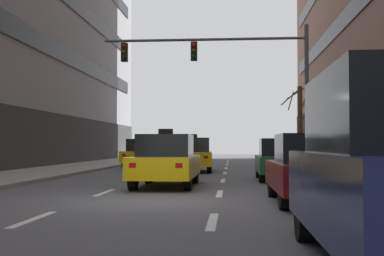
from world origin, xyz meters
name	(u,v)px	position (x,y,z in m)	size (l,w,h in m)	color
ground_plane	(150,201)	(0.00, 0.00, 0.00)	(120.00, 120.00, 0.00)	#515156
lane_stripe_l1_s3	(33,219)	(-1.60, -3.00, 0.00)	(0.16, 2.00, 0.01)	silver
lane_stripe_l1_s4	(104,193)	(-1.60, 2.00, 0.00)	(0.16, 2.00, 0.01)	silver
lane_stripe_l1_s5	(138,180)	(-1.60, 7.00, 0.00)	(0.16, 2.00, 0.01)	silver
lane_stripe_l1_s6	(158,173)	(-1.60, 12.00, 0.00)	(0.16, 2.00, 0.01)	silver
lane_stripe_l1_s7	(171,168)	(-1.60, 17.00, 0.00)	(0.16, 2.00, 0.01)	silver
lane_stripe_l1_s8	(180,164)	(-1.60, 22.00, 0.00)	(0.16, 2.00, 0.01)	silver
lane_stripe_l1_s9	(186,162)	(-1.60, 27.00, 0.00)	(0.16, 2.00, 0.01)	silver
lane_stripe_l1_s10	(192,160)	(-1.60, 32.00, 0.00)	(0.16, 2.00, 0.01)	silver
lane_stripe_l2_s3	(212,221)	(1.60, -3.00, 0.00)	(0.16, 2.00, 0.01)	silver
lane_stripe_l2_s4	(220,193)	(1.60, 2.00, 0.00)	(0.16, 2.00, 0.01)	silver
lane_stripe_l2_s5	(223,180)	(1.60, 7.00, 0.00)	(0.16, 2.00, 0.01)	silver
lane_stripe_l2_s6	(225,173)	(1.60, 12.00, 0.00)	(0.16, 2.00, 0.01)	silver
lane_stripe_l2_s7	(226,168)	(1.60, 17.00, 0.00)	(0.16, 2.00, 0.01)	silver
lane_stripe_l2_s8	(227,165)	(1.60, 22.00, 0.00)	(0.16, 2.00, 0.01)	silver
lane_stripe_l2_s9	(228,162)	(1.60, 27.00, 0.00)	(0.16, 2.00, 0.01)	silver
lane_stripe_l2_s10	(228,160)	(1.60, 32.00, 0.00)	(0.16, 2.00, 0.01)	silver
taxi_driving_0	(144,154)	(-3.14, 16.96, 0.82)	(2.01, 4.51, 1.85)	black
taxi_driving_1	(166,161)	(-0.15, 4.09, 0.82)	(1.87, 4.43, 1.84)	black
taxi_driving_2	(193,155)	(0.00, 13.07, 0.83)	(2.08, 4.56, 1.86)	black
car_parked_1	(312,169)	(3.76, -0.12, 0.78)	(1.82, 4.24, 1.58)	black
car_parked_2	(280,160)	(3.76, 7.33, 0.77)	(1.77, 4.19, 1.57)	black
traffic_signal_0	(235,68)	(2.07, 10.38, 4.72)	(9.09, 0.35, 6.47)	#4C4C51
street_tree_0	(300,123)	(6.33, 21.21, 2.75)	(2.21, 1.57, 5.37)	#4C3823
street_tree_1	(319,128)	(6.33, 14.01, 2.20)	(1.96, 1.37, 4.34)	#4C3823
street_tree_2	(325,119)	(6.36, 12.36, 2.54)	(1.98, 1.70, 4.90)	#4C3823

